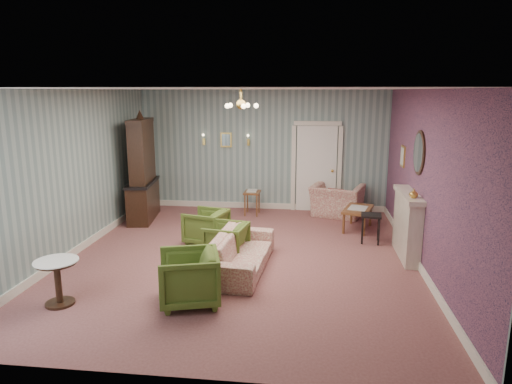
# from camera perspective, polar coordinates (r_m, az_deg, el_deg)

# --- Properties ---
(floor) EXTENTS (7.00, 7.00, 0.00)m
(floor) POSITION_cam_1_polar(r_m,az_deg,el_deg) (8.17, -1.74, -8.13)
(floor) COLOR #8A5350
(floor) RESTS_ON ground
(ceiling) EXTENTS (7.00, 7.00, 0.00)m
(ceiling) POSITION_cam_1_polar(r_m,az_deg,el_deg) (7.65, -1.89, 12.67)
(ceiling) COLOR white
(ceiling) RESTS_ON ground
(wall_back) EXTENTS (6.00, 0.00, 6.00)m
(wall_back) POSITION_cam_1_polar(r_m,az_deg,el_deg) (11.21, 0.86, 5.17)
(wall_back) COLOR slate
(wall_back) RESTS_ON ground
(wall_front) EXTENTS (6.00, 0.00, 6.00)m
(wall_front) POSITION_cam_1_polar(r_m,az_deg,el_deg) (4.45, -8.58, -6.29)
(wall_front) COLOR slate
(wall_front) RESTS_ON ground
(wall_left) EXTENTS (0.00, 7.00, 7.00)m
(wall_left) POSITION_cam_1_polar(r_m,az_deg,el_deg) (8.74, -21.67, 2.22)
(wall_left) COLOR slate
(wall_left) RESTS_ON ground
(wall_right) EXTENTS (0.00, 7.00, 7.00)m
(wall_right) POSITION_cam_1_polar(r_m,az_deg,el_deg) (7.91, 20.22, 1.34)
(wall_right) COLOR slate
(wall_right) RESTS_ON ground
(wall_right_floral) EXTENTS (0.00, 7.00, 7.00)m
(wall_right_floral) POSITION_cam_1_polar(r_m,az_deg,el_deg) (7.91, 20.11, 1.34)
(wall_right_floral) COLOR #AF576B
(wall_right_floral) RESTS_ON ground
(door) EXTENTS (1.12, 0.12, 2.16)m
(door) POSITION_cam_1_polar(r_m,az_deg,el_deg) (11.16, 7.50, 3.12)
(door) COLOR white
(door) RESTS_ON floor
(olive_chair_a) EXTENTS (0.93, 0.96, 0.81)m
(olive_chair_a) POSITION_cam_1_polar(r_m,az_deg,el_deg) (6.43, -8.34, -10.20)
(olive_chair_a) COLOR #4B6423
(olive_chair_a) RESTS_ON floor
(olive_chair_b) EXTENTS (0.74, 0.77, 0.70)m
(olive_chair_b) POSITION_cam_1_polar(r_m,az_deg,el_deg) (8.04, -3.74, -5.87)
(olive_chair_b) COLOR #4B6423
(olive_chair_b) RESTS_ON floor
(olive_chair_c) EXTENTS (0.81, 0.85, 0.73)m
(olive_chair_c) POSITION_cam_1_polar(r_m,az_deg,el_deg) (8.85, -6.21, -4.09)
(olive_chair_c) COLOR #4B6423
(olive_chair_c) RESTS_ON floor
(sofa_chintz) EXTENTS (0.73, 2.07, 0.79)m
(sofa_chintz) POSITION_cam_1_polar(r_m,az_deg,el_deg) (7.55, -1.87, -6.68)
(sofa_chintz) COLOR #9B3F3E
(sofa_chintz) RESTS_ON floor
(wingback_chair) EXTENTS (1.29, 1.04, 0.98)m
(wingback_chair) POSITION_cam_1_polar(r_m,az_deg,el_deg) (10.86, 10.06, -0.39)
(wingback_chair) COLOR #9B3F3E
(wingback_chair) RESTS_ON floor
(dresser) EXTENTS (0.69, 1.50, 2.41)m
(dresser) POSITION_cam_1_polar(r_m,az_deg,el_deg) (10.58, -13.99, 3.02)
(dresser) COLOR black
(dresser) RESTS_ON floor
(fireplace) EXTENTS (0.30, 1.40, 1.16)m
(fireplace) POSITION_cam_1_polar(r_m,az_deg,el_deg) (8.46, 18.24, -3.90)
(fireplace) COLOR beige
(fireplace) RESTS_ON floor
(mantel_vase) EXTENTS (0.15, 0.15, 0.15)m
(mantel_vase) POSITION_cam_1_polar(r_m,az_deg,el_deg) (7.92, 18.97, -0.16)
(mantel_vase) COLOR gold
(mantel_vase) RESTS_ON fireplace
(oval_mirror) EXTENTS (0.04, 0.76, 0.84)m
(oval_mirror) POSITION_cam_1_polar(r_m,az_deg,el_deg) (8.23, 19.53, 4.62)
(oval_mirror) COLOR white
(oval_mirror) RESTS_ON wall_right
(framed_print) EXTENTS (0.04, 0.34, 0.42)m
(framed_print) POSITION_cam_1_polar(r_m,az_deg,el_deg) (9.57, 17.75, 4.23)
(framed_print) COLOR gold
(framed_print) RESTS_ON wall_right
(coffee_table) EXTENTS (0.75, 1.03, 0.47)m
(coffee_table) POSITION_cam_1_polar(r_m,az_deg,el_deg) (9.91, 12.47, -3.26)
(coffee_table) COLOR brown
(coffee_table) RESTS_ON floor
(side_table_black) EXTENTS (0.42, 0.42, 0.56)m
(side_table_black) POSITION_cam_1_polar(r_m,az_deg,el_deg) (9.12, 14.02, -4.42)
(side_table_black) COLOR black
(side_table_black) RESTS_ON floor
(pedestal_table) EXTENTS (0.65, 0.65, 0.64)m
(pedestal_table) POSITION_cam_1_polar(r_m,az_deg,el_deg) (6.91, -23.34, -10.25)
(pedestal_table) COLOR black
(pedestal_table) RESTS_ON floor
(nesting_table) EXTENTS (0.38, 0.47, 0.60)m
(nesting_table) POSITION_cam_1_polar(r_m,az_deg,el_deg) (10.85, -0.48, -1.24)
(nesting_table) COLOR brown
(nesting_table) RESTS_ON floor
(gilt_mirror_back) EXTENTS (0.28, 0.06, 0.36)m
(gilt_mirror_back) POSITION_cam_1_polar(r_m,az_deg,el_deg) (11.27, -3.74, 6.47)
(gilt_mirror_back) COLOR gold
(gilt_mirror_back) RESTS_ON wall_back
(sconce_left) EXTENTS (0.16, 0.12, 0.30)m
(sconce_left) POSITION_cam_1_polar(r_m,az_deg,el_deg) (11.36, -6.50, 6.46)
(sconce_left) COLOR gold
(sconce_left) RESTS_ON wall_back
(sconce_right) EXTENTS (0.16, 0.12, 0.30)m
(sconce_right) POSITION_cam_1_polar(r_m,az_deg,el_deg) (11.16, -0.96, 6.43)
(sconce_right) COLOR gold
(sconce_right) RESTS_ON wall_back
(chandelier) EXTENTS (0.56, 0.56, 0.36)m
(chandelier) POSITION_cam_1_polar(r_m,az_deg,el_deg) (7.65, -1.87, 10.65)
(chandelier) COLOR gold
(chandelier) RESTS_ON ceiling
(burgundy_cushion) EXTENTS (0.41, 0.28, 0.39)m
(burgundy_cushion) POSITION_cam_1_polar(r_m,az_deg,el_deg) (10.71, 9.83, -0.63)
(burgundy_cushion) COLOR maroon
(burgundy_cushion) RESTS_ON wingback_chair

